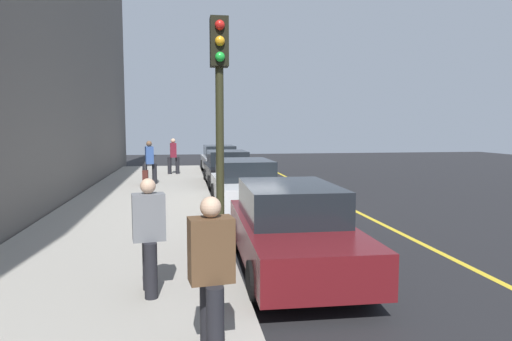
% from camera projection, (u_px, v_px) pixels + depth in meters
% --- Properties ---
extents(ground_plane, '(56.00, 56.00, 0.00)m').
position_uv_depth(ground_plane, '(244.00, 206.00, 14.57)').
color(ground_plane, black).
extents(sidewalk, '(28.00, 4.60, 0.15)m').
position_uv_depth(sidewalk, '(139.00, 206.00, 14.05)').
color(sidewalk, '#A39E93').
rests_on(sidewalk, ground).
extents(lane_stripe_centre, '(28.00, 0.14, 0.01)m').
position_uv_depth(lane_stripe_centre, '(340.00, 203.00, 15.06)').
color(lane_stripe_centre, gold).
rests_on(lane_stripe_centre, ground).
extents(parked_car_silver, '(4.70, 1.99, 1.51)m').
position_uv_depth(parked_car_silver, '(220.00, 159.00, 24.95)').
color(parked_car_silver, black).
rests_on(parked_car_silver, ground).
extents(parked_car_black, '(4.55, 1.96, 1.51)m').
position_uv_depth(parked_car_black, '(228.00, 169.00, 19.40)').
color(parked_car_black, black).
rests_on(parked_car_black, ground).
extents(parked_car_white, '(4.56, 1.96, 1.51)m').
position_uv_depth(parked_car_white, '(245.00, 184.00, 14.06)').
color(parked_car_white, black).
rests_on(parked_car_white, ground).
extents(parked_car_maroon, '(4.63, 1.97, 1.51)m').
position_uv_depth(parked_car_maroon, '(291.00, 228.00, 8.01)').
color(parked_car_maroon, black).
rests_on(parked_car_maroon, ground).
extents(pedestrian_grey_coat, '(0.55, 0.49, 1.67)m').
position_uv_depth(pedestrian_grey_coat, '(149.00, 233.00, 6.41)').
color(pedestrian_grey_coat, black).
rests_on(pedestrian_grey_coat, sidewalk).
extents(pedestrian_burgundy_coat, '(0.51, 0.59, 1.80)m').
position_uv_depth(pedestrian_burgundy_coat, '(173.00, 155.00, 22.99)').
color(pedestrian_burgundy_coat, black).
rests_on(pedestrian_burgundy_coat, sidewalk).
extents(pedestrian_brown_coat, '(0.55, 0.49, 1.68)m').
position_uv_depth(pedestrian_brown_coat, '(211.00, 271.00, 4.68)').
color(pedestrian_brown_coat, black).
rests_on(pedestrian_brown_coat, sidewalk).
extents(pedestrian_blue_coat, '(0.54, 0.59, 1.81)m').
position_uv_depth(pedestrian_blue_coat, '(149.00, 161.00, 18.89)').
color(pedestrian_blue_coat, black).
rests_on(pedestrian_blue_coat, sidewalk).
extents(traffic_light_pole, '(0.35, 0.26, 3.95)m').
position_uv_depth(traffic_light_pole, '(220.00, 105.00, 6.60)').
color(traffic_light_pole, '#2D2D19').
rests_on(traffic_light_pole, sidewalk).
extents(rolling_suitcase, '(0.34, 0.22, 0.98)m').
position_uv_depth(rolling_suitcase, '(145.00, 178.00, 18.55)').
color(rolling_suitcase, '#471E19').
rests_on(rolling_suitcase, sidewalk).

